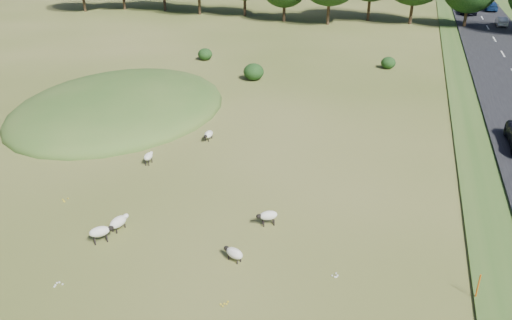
{
  "coord_description": "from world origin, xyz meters",
  "views": [
    {
      "loc": [
        9.82,
        -21.39,
        13.79
      ],
      "look_at": [
        2.0,
        4.0,
        1.0
      ],
      "focal_mm": 35.0,
      "sensor_mm": 36.0,
      "label": 1
    }
  ],
  "objects": [
    {
      "name": "ground",
      "position": [
        0.0,
        20.0,
        0.0
      ],
      "size": [
        160.0,
        160.0,
        0.0
      ],
      "primitive_type": "plane",
      "color": "#43531A",
      "rests_on": "ground"
    },
    {
      "name": "car_0",
      "position": [
        21.9,
        57.97,
        0.87
      ],
      "size": [
        1.32,
        3.78,
        1.25
      ],
      "primitive_type": "imported",
      "rotation": [
        0.0,
        0.0,
        3.14
      ],
      "color": "silver",
      "rests_on": "road"
    },
    {
      "name": "sheep_0",
      "position": [
        -2.71,
        8.08,
        0.42
      ],
      "size": [
        0.53,
        1.14,
        0.66
      ],
      "rotation": [
        0.0,
        0.0,
        4.68
      ],
      "color": "beige",
      "rests_on": "ground"
    },
    {
      "name": "sheep_5",
      "position": [
        -2.74,
        -3.56,
        0.44
      ],
      "size": [
        0.73,
        1.26,
        0.7
      ],
      "rotation": [
        0.0,
        0.0,
        1.36
      ],
      "color": "beige",
      "rests_on": "ground"
    },
    {
      "name": "sheep_2",
      "position": [
        4.16,
        -1.04,
        0.55
      ],
      "size": [
        1.11,
        0.88,
        0.8
      ],
      "rotation": [
        0.0,
        0.0,
        3.69
      ],
      "color": "beige",
      "rests_on": "ground"
    },
    {
      "name": "car_1",
      "position": [
        18.1,
        67.24,
        0.99
      ],
      "size": [
        2.45,
        5.3,
        1.47
      ],
      "primitive_type": "imported",
      "color": "black",
      "rests_on": "road"
    },
    {
      "name": "car_4",
      "position": [
        21.9,
        71.89,
        0.96
      ],
      "size": [
        1.98,
        4.86,
        1.41
      ],
      "primitive_type": "imported",
      "rotation": [
        0.0,
        0.0,
        3.14
      ],
      "color": "navy",
      "rests_on": "road"
    },
    {
      "name": "shrubs",
      "position": [
        -3.25,
        26.14,
        0.71
      ],
      "size": [
        20.84,
        9.65,
        1.59
      ],
      "color": "black",
      "rests_on": "ground"
    },
    {
      "name": "sheep_3",
      "position": [
        3.51,
        -4.24,
        0.4
      ],
      "size": [
        1.13,
        0.8,
        0.63
      ],
      "rotation": [
        0.0,
        0.0,
        2.73
      ],
      "color": "beige",
      "rests_on": "ground"
    },
    {
      "name": "marker_post",
      "position": [
        13.66,
        -3.76,
        0.6
      ],
      "size": [
        0.06,
        0.06,
        1.2
      ],
      "primitive_type": "cylinder",
      "color": "#D8590C",
      "rests_on": "ground"
    },
    {
      "name": "mound",
      "position": [
        -12.0,
        12.0,
        0.0
      ],
      "size": [
        16.0,
        20.0,
        4.0
      ],
      "primitive_type": "ellipsoid",
      "color": "#33561E",
      "rests_on": "ground"
    },
    {
      "name": "sheep_1",
      "position": [
        -2.98,
        -4.76,
        0.58
      ],
      "size": [
        1.1,
        1.05,
        0.84
      ],
      "rotation": [
        0.0,
        0.0,
        0.75
      ],
      "color": "beige",
      "rests_on": "ground"
    },
    {
      "name": "sheep_4",
      "position": [
        -4.87,
        3.49,
        0.51
      ],
      "size": [
        0.52,
        1.04,
        0.74
      ],
      "rotation": [
        0.0,
        0.0,
        1.66
      ],
      "color": "beige",
      "rests_on": "ground"
    }
  ]
}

